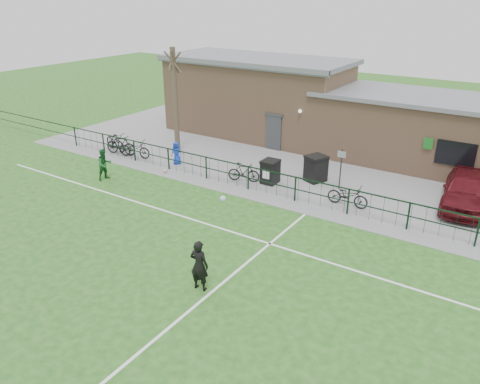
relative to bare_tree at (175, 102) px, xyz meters
The scene contains 21 objects.
ground 13.54m from the bare_tree, 52.70° to the right, with size 90.00×90.00×0.00m, color #1F4F17.
paving_strip 9.05m from the bare_tree, 20.56° to the left, with size 34.00×13.00×0.02m, color slate.
pitch_line_touch 8.96m from the bare_tree, 18.65° to the right, with size 28.00×0.10×0.01m, color white.
pitch_line_mid 10.73m from the bare_tree, 39.09° to the right, with size 28.00×0.10×0.01m, color white.
pitch_line_perp 14.81m from the bare_tree, 46.40° to the right, with size 0.10×16.00×0.01m, color white.
perimeter_fence 8.72m from the bare_tree, 17.35° to the right, with size 28.00×0.10×1.20m, color black.
bare_tree is the anchor object (origin of this frame).
wheelie_bin_left 7.49m from the bare_tree, ahead, with size 0.73×0.82×1.10m, color black.
wheelie_bin_right 9.06m from the bare_tree, ahead, with size 0.82×0.93×1.24m, color black.
sign_post 10.34m from the bare_tree, ahead, with size 0.06×0.06×2.00m, color black.
car_maroon 15.70m from the bare_tree, ahead, with size 1.86×4.62×1.57m, color #4F0E14.
bicycle_a 4.49m from the bare_tree, 152.38° to the right, with size 0.72×2.07×1.09m, color black.
bicycle_b 4.05m from the bare_tree, 138.70° to the right, with size 0.55×1.95×1.17m, color black.
bicycle_c 3.52m from the bare_tree, 124.38° to the right, with size 0.69×1.98×1.04m, color black.
bicycle_d 6.54m from the bare_tree, 17.01° to the right, with size 0.46×1.61×0.97m, color black.
bicycle_e 11.57m from the bare_tree, ahead, with size 0.64×1.84×0.97m, color black.
spectator_child 3.15m from the bare_tree, 51.21° to the right, with size 0.61×0.40×1.25m, color #1538C6.
goalkeeper_kick 14.11m from the bare_tree, 46.81° to the right, with size 1.35×2.96×2.08m.
outfield_player 5.75m from the bare_tree, 92.74° to the right, with size 0.77×0.60×1.58m, color #185522.
ball_ground 4.50m from the bare_tree, 61.23° to the right, with size 0.21×0.21×0.21m, color silver.
clubhouse 9.34m from the bare_tree, 40.12° to the left, with size 24.25×5.40×4.96m.
Camera 1 is at (9.52, -9.53, 8.79)m, focal length 35.00 mm.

